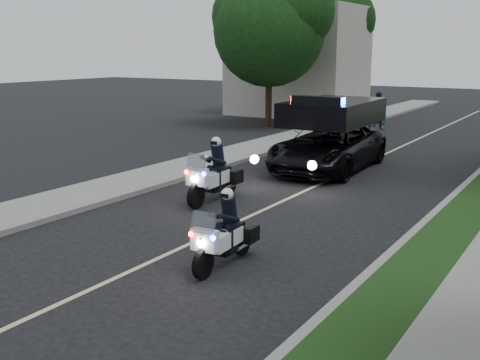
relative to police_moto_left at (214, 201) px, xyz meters
name	(u,v)px	position (x,y,z in m)	size (l,w,h in m)	color
ground	(165,255)	(1.70, -4.26, 0.00)	(120.00, 120.00, 0.00)	black
curb_right	(467,184)	(5.80, 5.74, 0.07)	(0.20, 60.00, 0.15)	gray
curb_left	(247,159)	(-2.40, 5.74, 0.07)	(0.20, 60.00, 0.15)	gray
sidewalk_left	(224,156)	(-3.50, 5.74, 0.08)	(2.00, 60.00, 0.16)	gray
building_far	(298,62)	(-8.30, 21.74, 3.50)	(8.00, 6.00, 7.00)	#A8A396
lane_marking	(345,172)	(1.70, 5.74, 0.00)	(0.12, 50.00, 0.01)	#BFB78C
police_moto_left	(214,201)	(0.00, 0.00, 0.00)	(0.76, 2.18, 1.85)	silver
police_moto_right	(224,265)	(3.08, -4.07, 0.00)	(0.65, 1.86, 1.58)	white
police_suv	(327,170)	(0.95, 5.85, 0.00)	(2.78, 6.01, 2.92)	black
bicycle	(377,131)	(-0.99, 16.80, 0.00)	(0.64, 1.85, 0.97)	black
cyclist	(377,131)	(-0.99, 16.80, 0.00)	(0.68, 0.45, 1.88)	black
tree_left_near	(268,127)	(-6.82, 15.23, 0.00)	(6.16, 6.16, 10.27)	#184115
tree_left_far	(321,112)	(-7.54, 23.93, 0.00)	(5.99, 5.99, 9.98)	#123410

